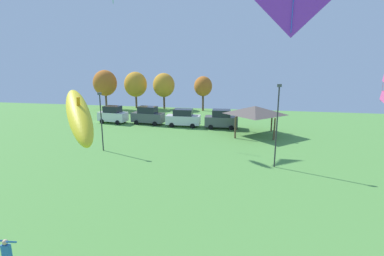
{
  "coord_description": "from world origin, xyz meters",
  "views": [
    {
      "loc": [
        3.4,
        4.2,
        9.17
      ],
      "look_at": [
        0.56,
        19.37,
        5.61
      ],
      "focal_mm": 28.0,
      "sensor_mm": 36.0,
      "label": 1
    }
  ],
  "objects_px": {
    "kite_flying_5": "(79,116)",
    "parked_car_leftmost": "(113,115)",
    "treeline_tree_0": "(105,83)",
    "treeline_tree_3": "(203,86)",
    "person_standing_mid_field": "(7,255)",
    "park_pavilion": "(255,110)",
    "parked_car_third_from_left": "(183,118)",
    "parked_car_rightmost_in_row": "(221,119)",
    "light_post_1": "(101,118)",
    "treeline_tree_2": "(164,85)",
    "parked_car_second_from_left": "(148,116)",
    "treeline_tree_1": "(136,84)",
    "light_post_0": "(277,122)"
  },
  "relations": [
    {
      "from": "kite_flying_5",
      "to": "parked_car_leftmost",
      "type": "bearing_deg",
      "value": 112.99
    },
    {
      "from": "parked_car_leftmost",
      "to": "treeline_tree_0",
      "type": "distance_m",
      "value": 13.71
    },
    {
      "from": "parked_car_leftmost",
      "to": "treeline_tree_3",
      "type": "height_order",
      "value": "treeline_tree_3"
    },
    {
      "from": "person_standing_mid_field",
      "to": "park_pavilion",
      "type": "height_order",
      "value": "park_pavilion"
    },
    {
      "from": "parked_car_third_from_left",
      "to": "parked_car_rightmost_in_row",
      "type": "height_order",
      "value": "parked_car_rightmost_in_row"
    },
    {
      "from": "kite_flying_5",
      "to": "parked_car_rightmost_in_row",
      "type": "bearing_deg",
      "value": 81.88
    },
    {
      "from": "park_pavilion",
      "to": "treeline_tree_0",
      "type": "relative_size",
      "value": 0.8
    },
    {
      "from": "parked_car_third_from_left",
      "to": "light_post_1",
      "type": "bearing_deg",
      "value": -115.92
    },
    {
      "from": "parked_car_leftmost",
      "to": "treeline_tree_0",
      "type": "bearing_deg",
      "value": 127.67
    },
    {
      "from": "light_post_1",
      "to": "treeline_tree_3",
      "type": "relative_size",
      "value": 0.96
    },
    {
      "from": "parked_car_third_from_left",
      "to": "treeline_tree_2",
      "type": "distance_m",
      "value": 16.32
    },
    {
      "from": "light_post_1",
      "to": "treeline_tree_0",
      "type": "height_order",
      "value": "treeline_tree_0"
    },
    {
      "from": "parked_car_second_from_left",
      "to": "treeline_tree_1",
      "type": "xyz_separation_m",
      "value": [
        -6.89,
        13.44,
        3.26
      ]
    },
    {
      "from": "light_post_0",
      "to": "treeline_tree_2",
      "type": "height_order",
      "value": "light_post_0"
    },
    {
      "from": "parked_car_rightmost_in_row",
      "to": "treeline_tree_2",
      "type": "bearing_deg",
      "value": 126.51
    },
    {
      "from": "treeline_tree_1",
      "to": "light_post_0",
      "type": "bearing_deg",
      "value": -50.39
    },
    {
      "from": "treeline_tree_0",
      "to": "treeline_tree_2",
      "type": "height_order",
      "value": "treeline_tree_0"
    },
    {
      "from": "parked_car_leftmost",
      "to": "parked_car_second_from_left",
      "type": "xyz_separation_m",
      "value": [
        5.32,
        0.18,
        0.02
      ]
    },
    {
      "from": "treeline_tree_0",
      "to": "treeline_tree_3",
      "type": "bearing_deg",
      "value": 5.36
    },
    {
      "from": "light_post_0",
      "to": "parked_car_leftmost",
      "type": "bearing_deg",
      "value": 146.08
    },
    {
      "from": "light_post_1",
      "to": "treeline_tree_2",
      "type": "xyz_separation_m",
      "value": [
        -1.16,
        27.05,
        1.03
      ]
    },
    {
      "from": "person_standing_mid_field",
      "to": "park_pavilion",
      "type": "xyz_separation_m",
      "value": [
        10.76,
        27.28,
        2.06
      ]
    },
    {
      "from": "parked_car_third_from_left",
      "to": "parked_car_rightmost_in_row",
      "type": "bearing_deg",
      "value": -3.59
    },
    {
      "from": "parked_car_second_from_left",
      "to": "treeline_tree_2",
      "type": "relative_size",
      "value": 0.73
    },
    {
      "from": "kite_flying_5",
      "to": "treeline_tree_2",
      "type": "relative_size",
      "value": 0.63
    },
    {
      "from": "person_standing_mid_field",
      "to": "treeline_tree_2",
      "type": "relative_size",
      "value": 0.27
    },
    {
      "from": "kite_flying_5",
      "to": "light_post_1",
      "type": "relative_size",
      "value": 0.7
    },
    {
      "from": "person_standing_mid_field",
      "to": "kite_flying_5",
      "type": "relative_size",
      "value": 0.43
    },
    {
      "from": "parked_car_third_from_left",
      "to": "treeline_tree_2",
      "type": "bearing_deg",
      "value": 113.6
    },
    {
      "from": "parked_car_second_from_left",
      "to": "kite_flying_5",
      "type": "bearing_deg",
      "value": -69.89
    },
    {
      "from": "parked_car_rightmost_in_row",
      "to": "light_post_1",
      "type": "bearing_deg",
      "value": -134.69
    },
    {
      "from": "parked_car_second_from_left",
      "to": "treeline_tree_3",
      "type": "bearing_deg",
      "value": 71.79
    },
    {
      "from": "parked_car_rightmost_in_row",
      "to": "treeline_tree_3",
      "type": "relative_size",
      "value": 0.72
    },
    {
      "from": "parked_car_leftmost",
      "to": "light_post_0",
      "type": "distance_m",
      "value": 26.49
    },
    {
      "from": "parked_car_second_from_left",
      "to": "treeline_tree_0",
      "type": "distance_m",
      "value": 16.81
    },
    {
      "from": "parked_car_leftmost",
      "to": "light_post_0",
      "type": "bearing_deg",
      "value": -26.46
    },
    {
      "from": "park_pavilion",
      "to": "parked_car_third_from_left",
      "type": "bearing_deg",
      "value": 162.79
    },
    {
      "from": "parked_car_rightmost_in_row",
      "to": "parked_car_second_from_left",
      "type": "bearing_deg",
      "value": 172.92
    },
    {
      "from": "treeline_tree_0",
      "to": "treeline_tree_2",
      "type": "relative_size",
      "value": 1.09
    },
    {
      "from": "treeline_tree_2",
      "to": "parked_car_leftmost",
      "type": "bearing_deg",
      "value": -105.11
    },
    {
      "from": "kite_flying_5",
      "to": "treeline_tree_3",
      "type": "height_order",
      "value": "kite_flying_5"
    },
    {
      "from": "parked_car_second_from_left",
      "to": "parked_car_third_from_left",
      "type": "relative_size",
      "value": 1.02
    },
    {
      "from": "light_post_0",
      "to": "kite_flying_5",
      "type": "bearing_deg",
      "value": -126.02
    },
    {
      "from": "person_standing_mid_field",
      "to": "treeline_tree_0",
      "type": "relative_size",
      "value": 0.25
    },
    {
      "from": "person_standing_mid_field",
      "to": "light_post_1",
      "type": "relative_size",
      "value": 0.3
    },
    {
      "from": "treeline_tree_2",
      "to": "parked_car_rightmost_in_row",
      "type": "bearing_deg",
      "value": -50.33
    },
    {
      "from": "person_standing_mid_field",
      "to": "parked_car_third_from_left",
      "type": "relative_size",
      "value": 0.38
    },
    {
      "from": "parked_car_leftmost",
      "to": "parked_car_second_from_left",
      "type": "height_order",
      "value": "parked_car_second_from_left"
    },
    {
      "from": "light_post_1",
      "to": "treeline_tree_0",
      "type": "xyz_separation_m",
      "value": [
        -11.62,
        24.38,
        1.47
      ]
    },
    {
      "from": "light_post_1",
      "to": "treeline_tree_3",
      "type": "xyz_separation_m",
      "value": [
        6.41,
        26.07,
        1.01
      ]
    }
  ]
}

